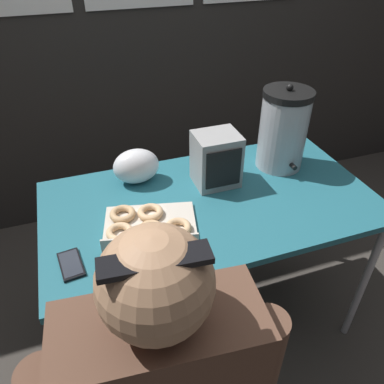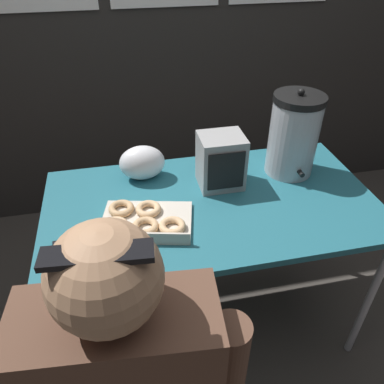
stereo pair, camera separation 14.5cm
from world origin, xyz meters
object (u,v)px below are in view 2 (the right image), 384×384
(coffee_urn, at_px, (294,135))
(space_heater, at_px, (221,161))
(donut_box, at_px, (143,221))
(cell_phone, at_px, (64,253))

(coffee_urn, bearing_deg, space_heater, -173.17)
(coffee_urn, xyz_separation_m, space_heater, (-0.33, -0.04, -0.06))
(space_heater, bearing_deg, donut_box, -150.15)
(donut_box, distance_m, cell_phone, 0.30)
(coffee_urn, height_order, space_heater, coffee_urn)
(coffee_urn, height_order, cell_phone, coffee_urn)
(cell_phone, height_order, space_heater, space_heater)
(cell_phone, xyz_separation_m, space_heater, (0.63, 0.29, 0.11))
(coffee_urn, bearing_deg, donut_box, -160.54)
(coffee_urn, relative_size, cell_phone, 2.72)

